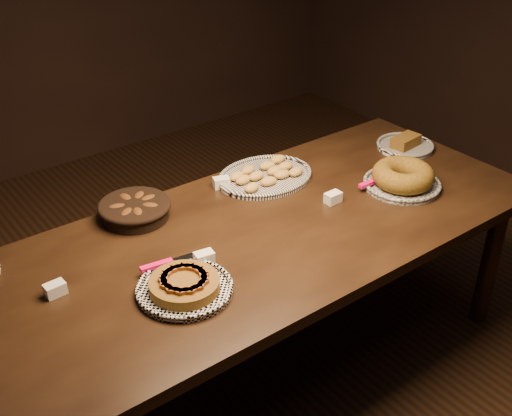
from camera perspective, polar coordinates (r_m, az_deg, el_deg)
ground at (r=3.00m, az=0.35°, el=-14.08°), size 5.00×5.00×0.00m
buffet_table at (r=2.56m, az=0.40°, el=-3.32°), size 2.40×1.00×0.75m
apple_tart_plate at (r=2.20m, az=-6.39°, el=-6.91°), size 0.35×0.34×0.06m
madeleine_platter at (r=2.88m, az=0.83°, el=2.92°), size 0.45×0.36×0.05m
bundt_cake_plate at (r=2.87m, az=12.89°, el=2.63°), size 0.35×0.34×0.11m
croissant_basket at (r=2.63m, az=-10.72°, el=-0.04°), size 0.35×0.35×0.07m
loaf_plate at (r=3.25m, az=13.12°, el=5.51°), size 0.28×0.28×0.06m
tent_cards at (r=2.59m, az=-0.03°, el=-0.46°), size 1.72×0.49×0.04m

